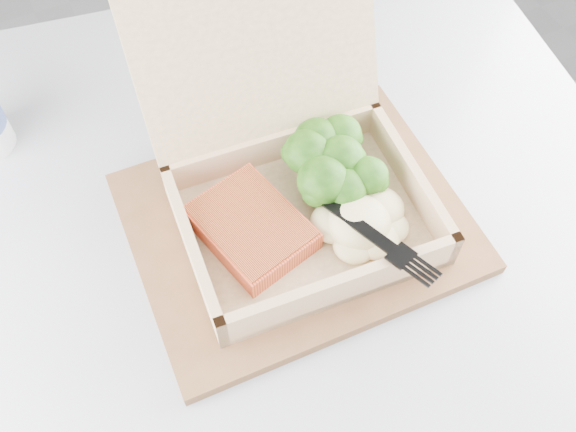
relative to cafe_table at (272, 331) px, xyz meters
name	(u,v)px	position (x,y,z in m)	size (l,w,h in m)	color
floor	(282,348)	(0.09, 0.17, -0.56)	(4.00, 4.00, 0.00)	#97979C
cafe_table	(272,331)	(0.00, 0.00, 0.00)	(0.99, 0.99, 0.75)	black
serving_tray	(297,222)	(0.04, 0.02, 0.20)	(0.34, 0.27, 0.01)	brown
takeout_container	(289,163)	(0.05, 0.05, 0.26)	(0.27, 0.28, 0.22)	tan
salmon_fillet	(251,228)	(-0.01, 0.02, 0.23)	(0.09, 0.12, 0.02)	#E8572D
broccoli_pile	(340,165)	(0.10, 0.04, 0.24)	(0.12, 0.12, 0.04)	#3B7F1C
mashed_potatoes	(359,222)	(0.09, -0.03, 0.24)	(0.10, 0.09, 0.04)	#F6E79F
plastic_fork	(329,202)	(0.07, 0.00, 0.25)	(0.07, 0.17, 0.02)	black
receipt	(234,112)	(0.05, 0.20, 0.20)	(0.08, 0.15, 0.00)	white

